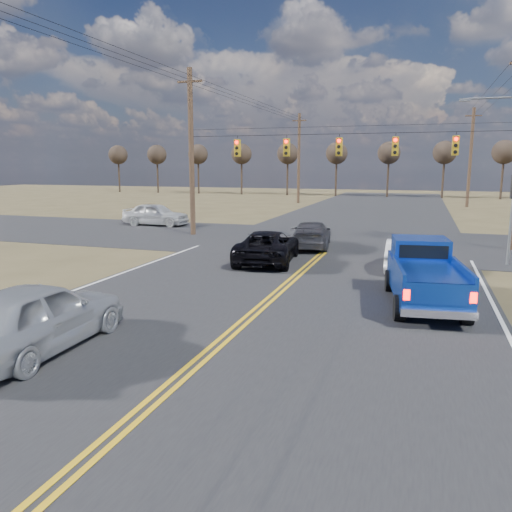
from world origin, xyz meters
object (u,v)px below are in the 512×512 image
(silver_suv, at_px, (35,316))
(black_suv, at_px, (268,247))
(white_car_queue, at_px, (403,254))
(dgrey_car_queue, at_px, (311,235))
(pickup_truck, at_px, (424,275))
(cross_car_west, at_px, (156,214))

(silver_suv, relative_size, black_suv, 0.96)
(white_car_queue, xyz_separation_m, dgrey_car_queue, (-4.83, 4.35, 0.04))
(white_car_queue, bearing_deg, pickup_truck, 97.79)
(pickup_truck, xyz_separation_m, cross_car_west, (-18.34, 15.74, -0.13))
(silver_suv, height_order, white_car_queue, silver_suv)
(silver_suv, height_order, dgrey_car_queue, silver_suv)
(black_suv, bearing_deg, dgrey_car_queue, -109.48)
(black_suv, relative_size, white_car_queue, 1.32)
(dgrey_car_queue, distance_m, cross_car_west, 14.08)
(silver_suv, bearing_deg, dgrey_car_queue, -101.35)
(white_car_queue, relative_size, cross_car_west, 0.82)
(pickup_truck, relative_size, cross_car_west, 1.13)
(silver_suv, bearing_deg, black_suv, -100.47)
(pickup_truck, distance_m, silver_suv, 11.11)
(silver_suv, bearing_deg, cross_car_west, -68.13)
(pickup_truck, height_order, silver_suv, pickup_truck)
(black_suv, bearing_deg, pickup_truck, 135.57)
(dgrey_car_queue, relative_size, cross_car_west, 1.00)
(black_suv, xyz_separation_m, white_car_queue, (5.85, 0.27, -0.07))
(black_suv, bearing_deg, silver_suv, 73.70)
(silver_suv, distance_m, white_car_queue, 14.63)
(pickup_truck, height_order, dgrey_car_queue, pickup_truck)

